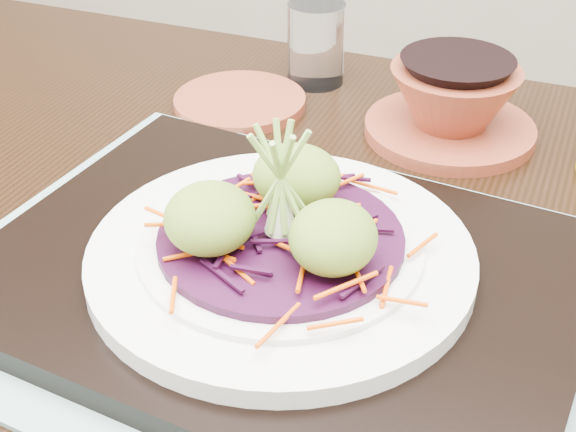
% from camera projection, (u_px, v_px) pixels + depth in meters
% --- Properties ---
extents(dining_table, '(1.40, 1.02, 0.82)m').
position_uv_depth(dining_table, '(313.00, 368.00, 0.70)').
color(dining_table, black).
rests_on(dining_table, ground).
extents(placemat, '(0.58, 0.50, 0.00)m').
position_uv_depth(placemat, '(281.00, 288.00, 0.61)').
color(placemat, '#7EA395').
rests_on(placemat, dining_table).
extents(serving_tray, '(0.50, 0.42, 0.02)m').
position_uv_depth(serving_tray, '(281.00, 275.00, 0.61)').
color(serving_tray, black).
rests_on(serving_tray, placemat).
extents(white_plate, '(0.29, 0.29, 0.02)m').
position_uv_depth(white_plate, '(281.00, 254.00, 0.60)').
color(white_plate, white).
rests_on(white_plate, serving_tray).
extents(cabbage_bed, '(0.18, 0.18, 0.01)m').
position_uv_depth(cabbage_bed, '(281.00, 238.00, 0.59)').
color(cabbage_bed, '#300926').
rests_on(cabbage_bed, white_plate).
extents(carrot_julienne, '(0.22, 0.22, 0.01)m').
position_uv_depth(carrot_julienne, '(281.00, 228.00, 0.58)').
color(carrot_julienne, '#E74D04').
rests_on(carrot_julienne, cabbage_bed).
extents(guacamole_scoops, '(0.16, 0.14, 0.05)m').
position_uv_depth(guacamole_scoops, '(280.00, 210.00, 0.57)').
color(guacamole_scoops, olive).
rests_on(guacamole_scoops, cabbage_bed).
extents(scallion_garnish, '(0.07, 0.07, 0.10)m').
position_uv_depth(scallion_garnish, '(281.00, 183.00, 0.56)').
color(scallion_garnish, '#80AD45').
rests_on(scallion_garnish, cabbage_bed).
extents(terracotta_side_plate, '(0.17, 0.17, 0.01)m').
position_uv_depth(terracotta_side_plate, '(240.00, 101.00, 0.88)').
color(terracotta_side_plate, maroon).
rests_on(terracotta_side_plate, dining_table).
extents(water_glass, '(0.09, 0.09, 0.09)m').
position_uv_depth(water_glass, '(316.00, 44.00, 0.91)').
color(water_glass, white).
rests_on(water_glass, dining_table).
extents(terracotta_bowl_set, '(0.21, 0.21, 0.07)m').
position_uv_depth(terracotta_bowl_set, '(452.00, 106.00, 0.81)').
color(terracotta_bowl_set, maroon).
rests_on(terracotta_bowl_set, dining_table).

